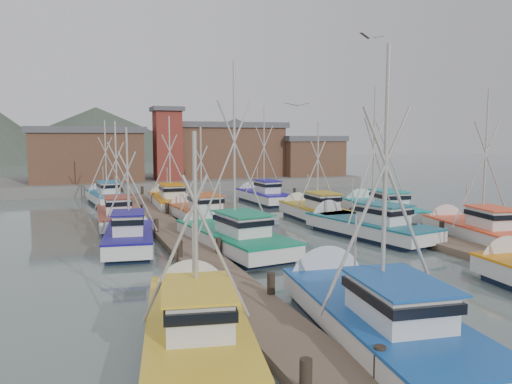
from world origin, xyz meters
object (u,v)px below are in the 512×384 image
object	(u,v)px
lookout_tower	(168,143)
boat_12	(169,200)
boat_0	(369,313)
boat_8	(198,213)
boat_4	(229,236)

from	to	relation	value
lookout_tower	boat_12	world-z (taller)	lookout_tower
boat_0	lookout_tower	bearing A→B (deg)	94.53
lookout_tower	boat_8	size ratio (longest dim) A/B	0.92
boat_12	boat_0	bearing A→B (deg)	-87.04
boat_0	boat_12	distance (m)	30.76
lookout_tower	boat_0	distance (m)	46.01
lookout_tower	boat_4	world-z (taller)	boat_4
boat_0	boat_8	distance (m)	22.27
boat_0	boat_4	distance (m)	13.40
boat_8	boat_12	xyz separation A→B (m)	(-0.54, 8.48, 0.00)
lookout_tower	boat_8	world-z (taller)	lookout_tower
boat_0	boat_4	xyz separation A→B (m)	(-0.50, 13.39, 0.01)
boat_4	boat_12	distance (m)	17.36
boat_0	boat_8	size ratio (longest dim) A/B	1.16
boat_12	lookout_tower	bearing A→B (deg)	81.59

